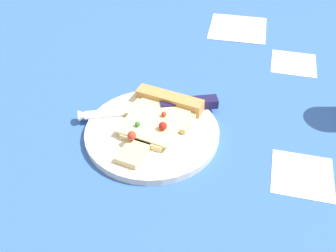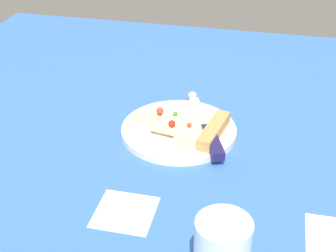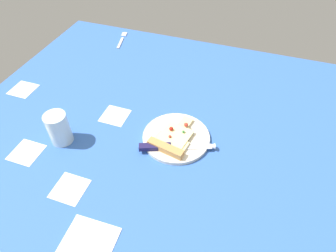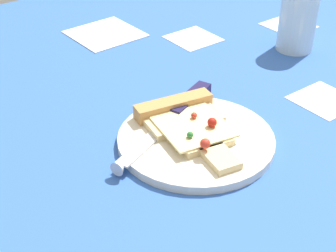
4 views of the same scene
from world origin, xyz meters
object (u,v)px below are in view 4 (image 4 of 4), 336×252
object	(u,v)px
knife	(174,115)
napkin	(105,33)
drinking_glass	(298,22)
plate	(196,140)
pizza_slice	(188,123)

from	to	relation	value
knife	napkin	world-z (taller)	knife
drinking_glass	napkin	bearing A→B (deg)	132.08
plate	drinking_glass	world-z (taller)	drinking_glass
plate	napkin	size ratio (longest dim) A/B	1.69
pizza_slice	drinking_glass	distance (cm)	36.20
plate	knife	distance (cm)	5.65
pizza_slice	knife	xyz separation A→B (cm)	(-0.03, 3.02, -0.20)
napkin	drinking_glass	bearing A→B (deg)	-47.92
knife	napkin	bearing A→B (deg)	-36.38
pizza_slice	knife	world-z (taller)	pizza_slice
napkin	plate	bearing A→B (deg)	-103.63
plate	napkin	xyz separation A→B (cm)	(9.84, 40.58, -0.42)
knife	napkin	distance (cm)	36.35
knife	drinking_glass	xyz separation A→B (cm)	(34.60, 7.16, 3.62)
plate	drinking_glass	size ratio (longest dim) A/B	2.02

